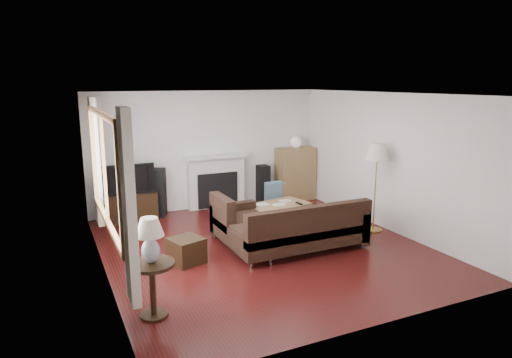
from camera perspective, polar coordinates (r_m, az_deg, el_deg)
name	(u,v)px	position (r m, az deg, el deg)	size (l,w,h in m)	color
room	(264,173)	(7.28, 1.00, 0.70)	(5.10, 5.60, 2.54)	#47110F
window	(104,170)	(6.35, -18.44, 1.13)	(0.12, 2.74, 1.54)	#8E5F34
curtain_near	(129,209)	(4.92, -15.60, -3.59)	(0.10, 0.35, 2.10)	white
curtain_far	(96,162)	(7.87, -19.34, 2.00)	(0.10, 0.35, 2.10)	white
fireplace	(216,181)	(9.86, -4.97, -0.30)	(1.40, 0.26, 1.15)	white
tv_stand	(128,207)	(9.31, -15.71, -3.38)	(1.09, 0.49, 0.55)	black
television	(126,179)	(9.18, -15.91, 0.06)	(1.03, 0.14, 0.59)	black
speaker_left	(158,193)	(9.41, -12.10, -1.68)	(0.27, 0.33, 0.98)	black
speaker_right	(263,184)	(10.22, 0.89, -0.65)	(0.24, 0.29, 0.86)	black
bookshelf	(295,174)	(10.52, 4.94, 0.65)	(0.88, 0.42, 1.21)	olive
globe_lamp	(296,142)	(10.40, 5.02, 4.61)	(0.26, 0.26, 0.26)	white
sectional_sofa	(300,228)	(7.40, 5.49, -6.09)	(2.38, 1.74, 0.77)	black
coffee_table	(276,216)	(8.51, 2.57, -4.66)	(1.20, 0.66, 0.47)	olive
footstool	(186,250)	(7.04, -8.70, -8.82)	(0.46, 0.46, 0.39)	black
floor_lamp	(375,188)	(8.49, 14.69, -1.06)	(0.42, 0.42, 1.62)	#A48D39
side_table	(153,290)	(5.56, -12.79, -13.33)	(0.53, 0.53, 0.67)	black
table_lamp	(150,241)	(5.33, -13.09, -7.53)	(0.32, 0.32, 0.53)	silver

